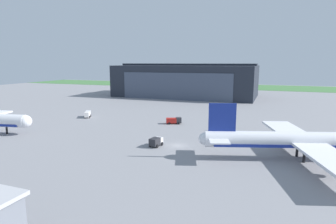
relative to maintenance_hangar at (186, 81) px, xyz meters
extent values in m
plane|color=gray|center=(30.11, -104.54, -9.62)|extent=(440.00, 440.00, 0.00)
cube|color=#457A41|center=(30.11, 82.42, -9.58)|extent=(440.00, 56.00, 0.08)
cube|color=#232833|center=(0.00, 0.09, -0.14)|extent=(84.27, 41.46, 18.97)
cube|color=#424C60|center=(0.00, -20.79, -2.04)|extent=(64.05, 0.30, 15.17)
cube|color=#232833|center=(0.00, 0.09, 9.94)|extent=(84.27, 9.95, 1.20)
sphere|color=white|center=(-14.60, -110.01, -5.59)|extent=(3.65, 3.65, 3.65)
cylinder|color=black|center=(-20.90, -111.15, -8.56)|extent=(0.56, 0.56, 2.13)
cylinder|color=white|center=(60.22, -104.47, -5.26)|extent=(43.98, 17.32, 3.58)
sphere|color=white|center=(38.78, -111.43, -5.26)|extent=(2.79, 2.79, 2.79)
cube|color=navy|center=(60.22, -104.47, -6.24)|extent=(40.56, 16.24, 0.63)
cube|color=navy|center=(42.21, -110.31, -0.42)|extent=(5.70, 2.19, 6.09)
cube|color=white|center=(42.19, -113.17, -4.90)|extent=(5.41, 6.02, 0.28)
cube|color=white|center=(40.52, -108.02, -4.90)|extent=(5.41, 6.02, 0.28)
cube|color=white|center=(62.72, -115.11, -5.70)|extent=(12.98, 21.08, 0.56)
cube|color=white|center=(56.00, -94.39, -5.70)|extent=(12.98, 21.08, 0.56)
cylinder|color=gray|center=(63.00, -113.35, -6.99)|extent=(3.84, 2.92, 1.97)
cylinder|color=gray|center=(57.25, -95.65, -6.99)|extent=(3.84, 2.92, 1.97)
cylinder|color=black|center=(59.08, -106.81, -8.34)|extent=(0.56, 0.56, 2.58)
cylinder|color=black|center=(57.92, -103.24, -8.34)|extent=(0.56, 0.56, 2.58)
cube|color=silver|center=(-15.26, -79.56, -8.21)|extent=(2.13, 2.07, 1.96)
cube|color=white|center=(-14.07, -81.85, -8.30)|extent=(3.14, 4.01, 1.78)
cylinder|color=black|center=(-14.33, -79.40, -9.19)|extent=(0.63, 0.90, 0.88)
cylinder|color=black|center=(-15.93, -80.24, -9.19)|extent=(0.63, 0.90, 0.88)
cylinder|color=black|center=(-12.90, -82.15, -9.19)|extent=(0.63, 0.90, 0.88)
cylinder|color=black|center=(-14.50, -82.98, -9.19)|extent=(0.63, 0.90, 0.88)
cube|color=#2D2D33|center=(22.10, -79.76, -8.34)|extent=(2.37, 2.59, 1.79)
cube|color=#AD1E19|center=(19.71, -80.76, -8.43)|extent=(4.02, 3.28, 1.60)
cylinder|color=black|center=(22.36, -80.88, -9.23)|extent=(0.83, 0.54, 0.79)
cylinder|color=black|center=(21.48, -78.79, -9.23)|extent=(0.83, 0.54, 0.79)
cylinder|color=black|center=(19.50, -82.09, -9.23)|extent=(0.83, 0.54, 0.79)
cylinder|color=black|center=(18.62, -79.99, -9.23)|extent=(0.83, 0.54, 0.79)
cube|color=silver|center=(25.40, -105.64, -8.42)|extent=(2.06, 1.52, 1.53)
cube|color=#28282D|center=(25.14, -107.64, -8.30)|extent=(2.25, 2.98, 1.77)
cylinder|color=black|center=(26.42, -105.94, -9.18)|extent=(0.37, 0.91, 0.88)
cylinder|color=black|center=(24.34, -105.67, -9.18)|extent=(0.37, 0.91, 0.88)
cylinder|color=black|center=(26.10, -108.34, -9.18)|extent=(0.37, 0.91, 0.88)
cylinder|color=black|center=(24.03, -108.07, -9.18)|extent=(0.37, 0.91, 0.88)
camera|label=1|loc=(52.58, -170.67, 11.22)|focal=30.43mm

